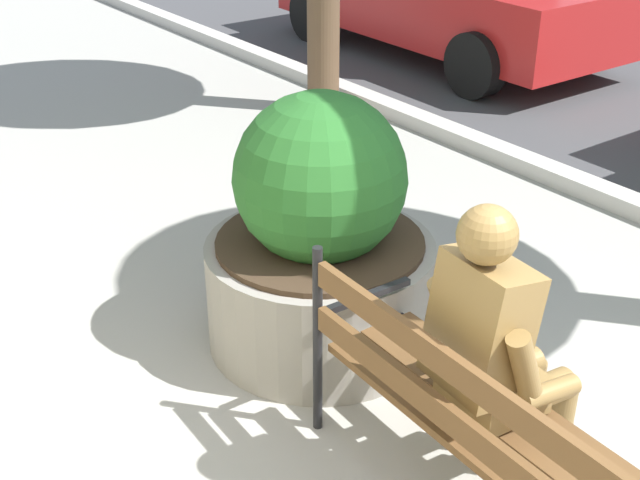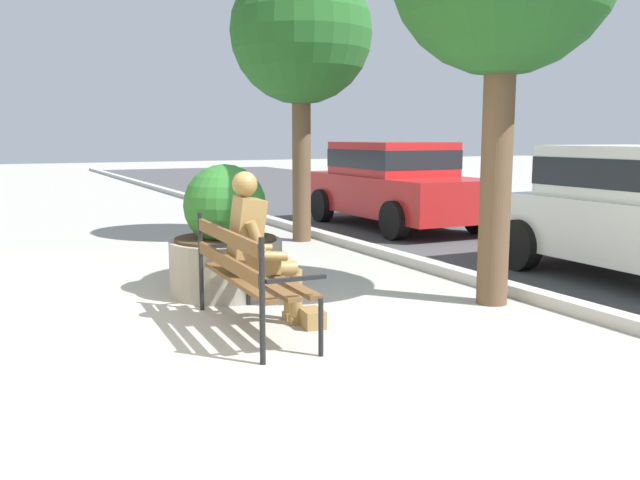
% 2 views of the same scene
% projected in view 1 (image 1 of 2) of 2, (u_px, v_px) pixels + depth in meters
% --- Properties ---
extents(park_bench, '(1.82, 0.60, 0.95)m').
position_uv_depth(park_bench, '(487.00, 424.00, 3.17)').
color(park_bench, brown).
rests_on(park_bench, ground).
extents(bronze_statue_seated, '(0.69, 0.77, 1.37)m').
position_uv_depth(bronze_statue_seated, '(506.00, 362.00, 3.30)').
color(bronze_statue_seated, olive).
rests_on(bronze_statue_seated, ground).
extents(concrete_planter, '(1.19, 1.19, 1.38)m').
position_uv_depth(concrete_planter, '(320.00, 243.00, 4.36)').
color(concrete_planter, gray).
rests_on(concrete_planter, ground).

